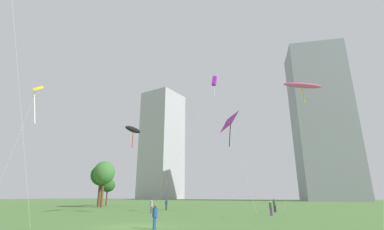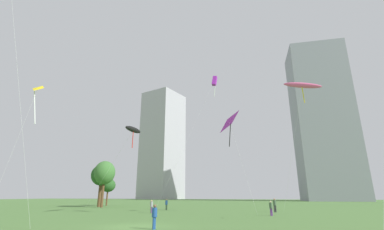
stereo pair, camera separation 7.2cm
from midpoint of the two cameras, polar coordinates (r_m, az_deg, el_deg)
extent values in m
plane|color=#4C7538|center=(20.79, -12.17, -22.48)|extent=(280.00, 280.00, 0.00)
cylinder|color=#593372|center=(35.81, -8.85, -19.56)|extent=(0.14, 0.14, 0.76)
cylinder|color=#593372|center=(35.97, -8.88, -19.55)|extent=(0.14, 0.14, 0.76)
cylinder|color=gray|center=(35.86, -8.81, -18.47)|extent=(0.35, 0.35, 0.60)
sphere|color=tan|center=(35.85, -8.78, -17.83)|extent=(0.21, 0.21, 0.21)
cylinder|color=#3F593F|center=(42.61, -5.58, -19.22)|extent=(0.15, 0.15, 0.78)
cylinder|color=#3F593F|center=(42.49, -5.72, -19.22)|extent=(0.15, 0.15, 0.78)
cylinder|color=#1E478C|center=(42.53, -5.62, -18.28)|extent=(0.36, 0.36, 0.61)
sphere|color=#997051|center=(42.52, -5.61, -17.73)|extent=(0.21, 0.21, 0.21)
cylinder|color=#1E478C|center=(19.01, -8.08, -22.10)|extent=(0.14, 0.14, 0.75)
cylinder|color=#1E478C|center=(18.87, -8.32, -22.13)|extent=(0.14, 0.14, 0.75)
cylinder|color=#1E478C|center=(18.89, -8.11, -20.09)|extent=(0.34, 0.34, 0.59)
sphere|color=brown|center=(18.87, -8.06, -18.88)|extent=(0.20, 0.20, 0.20)
cylinder|color=#593372|center=(31.97, 16.78, -19.42)|extent=(0.14, 0.14, 0.75)
cylinder|color=#593372|center=(31.87, 16.56, -19.45)|extent=(0.14, 0.14, 0.75)
cylinder|color=#3F593F|center=(31.89, 16.56, -18.23)|extent=(0.34, 0.34, 0.60)
sphere|color=beige|center=(31.88, 16.50, -17.52)|extent=(0.20, 0.20, 0.20)
cylinder|color=#2D2D33|center=(38.55, 17.55, -18.75)|extent=(0.16, 0.16, 0.84)
cylinder|color=#2D2D33|center=(38.54, 17.28, -18.78)|extent=(0.16, 0.16, 0.84)
cylinder|color=#3F593F|center=(38.52, 17.31, -17.65)|extent=(0.39, 0.39, 0.67)
sphere|color=#997051|center=(38.51, 17.25, -16.98)|extent=(0.23, 0.23, 0.23)
cylinder|color=silver|center=(45.37, -1.14, -5.41)|extent=(9.38, 3.61, 22.40)
cube|color=purple|center=(49.42, 4.80, 7.33)|extent=(0.96, 1.00, 1.95)
cylinder|color=white|center=(48.75, 4.85, 5.54)|extent=(0.46, 0.42, 2.73)
cylinder|color=silver|center=(39.02, -17.89, -11.58)|extent=(9.15, 3.59, 10.49)
ellipsoid|color=black|center=(35.97, -12.61, -3.11)|extent=(1.16, 4.87, 1.12)
cylinder|color=red|center=(35.68, -12.75, -5.24)|extent=(0.31, 0.46, 2.12)
cylinder|color=silver|center=(33.58, 10.79, -10.64)|extent=(2.77, 0.22, 11.30)
pyramid|color=purple|center=(34.70, 7.95, -1.41)|extent=(2.16, 1.83, 2.07)
cylinder|color=black|center=(34.26, 8.12, -4.30)|extent=(0.45, 0.63, 2.90)
cylinder|color=silver|center=(23.29, -34.06, 15.34)|extent=(1.74, 6.82, 26.90)
cylinder|color=silver|center=(38.13, 20.83, -7.04)|extent=(3.59, 5.70, 15.95)
ellipsoid|color=#E5598C|center=(37.69, 22.58, 5.93)|extent=(4.81, 2.04, 2.11)
cylinder|color=yellow|center=(37.21, 22.81, 4.00)|extent=(0.23, 0.47, 2.10)
cylinder|color=silver|center=(31.74, -34.16, -6.04)|extent=(2.31, 0.99, 13.10)
pyramid|color=yellow|center=(32.75, -30.35, 5.10)|extent=(1.10, 1.07, 0.83)
cylinder|color=white|center=(32.11, -30.90, 1.46)|extent=(0.83, 0.23, 3.66)
cylinder|color=brown|center=(63.34, -17.98, -16.67)|extent=(0.33, 0.33, 3.14)
ellipsoid|color=#285623|center=(63.37, -17.76, -14.25)|extent=(3.20, 3.20, 2.88)
cylinder|color=brown|center=(56.80, -19.38, -15.87)|extent=(0.62, 0.62, 4.58)
ellipsoid|color=#285623|center=(56.94, -19.01, -12.15)|extent=(4.07, 4.07, 4.10)
cylinder|color=brown|center=(53.94, -18.82, -15.74)|extent=(0.45, 0.45, 4.91)
ellipsoid|color=#3D7033|center=(54.10, -18.43, -11.71)|extent=(3.91, 3.91, 4.37)
cube|color=#A8A8AD|center=(165.26, -6.48, -6.28)|extent=(24.97, 26.09, 64.80)
cube|color=gray|center=(124.44, 26.15, -0.99)|extent=(23.00, 19.89, 65.25)
camera|label=1|loc=(0.04, -90.06, 0.02)|focal=24.72mm
camera|label=2|loc=(0.04, 89.94, -0.02)|focal=24.72mm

